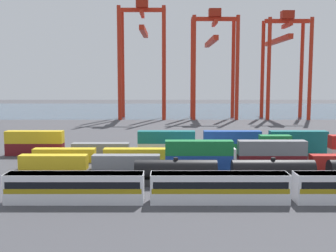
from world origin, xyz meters
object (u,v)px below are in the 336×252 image
(gantry_crane_west, at_px, (144,47))
(shipping_container_1, at_px, (127,162))
(shipping_container_20, at_px, (36,149))
(shipping_container_27, at_px, (299,149))
(shipping_container_12, at_px, (206,155))
(shipping_container_4, at_px, (273,162))
(gantry_crane_central, at_px, (214,52))
(passenger_train, at_px, (220,186))
(shipping_container_22, at_px, (102,149))
(gantry_crane_east, at_px, (285,53))
(shipping_container_25, at_px, (233,149))

(gantry_crane_west, bearing_deg, shipping_container_1, -88.37)
(gantry_crane_west, bearing_deg, shipping_container_20, -101.87)
(shipping_container_27, bearing_deg, shipping_container_12, -161.22)
(shipping_container_4, xyz_separation_m, gantry_crane_central, (0.10, 100.47, 25.85))
(shipping_container_12, height_order, gantry_crane_central, gantry_crane_central)
(passenger_train, height_order, shipping_container_22, passenger_train)
(shipping_container_1, relative_size, gantry_crane_west, 0.25)
(gantry_crane_east, bearing_deg, shipping_container_25, -111.55)
(passenger_train, xyz_separation_m, gantry_crane_east, (41.08, 120.76, 24.80))
(shipping_container_25, bearing_deg, shipping_container_27, 0.00)
(shipping_container_20, relative_size, shipping_container_25, 1.00)
(passenger_train, xyz_separation_m, shipping_container_12, (0.46, 27.28, -0.84))
(shipping_container_1, xyz_separation_m, gantry_crane_west, (-2.84, 99.42, 27.94))
(shipping_container_1, xyz_separation_m, shipping_container_22, (-6.83, 13.90, 0.00))
(shipping_container_22, xyz_separation_m, gantry_crane_west, (3.99, 85.52, 27.94))
(shipping_container_12, xyz_separation_m, shipping_container_25, (6.45, 6.95, 0.00))
(passenger_train, relative_size, gantry_crane_west, 1.17)
(gantry_crane_central, bearing_deg, shipping_container_4, -90.06)
(shipping_container_25, bearing_deg, shipping_container_12, -132.87)
(shipping_container_1, distance_m, shipping_container_4, 26.13)
(shipping_container_22, height_order, gantry_crane_central, gantry_crane_central)
(shipping_container_1, relative_size, gantry_crane_east, 0.28)
(shipping_container_25, height_order, gantry_crane_central, gantry_crane_central)
(shipping_container_22, distance_m, gantry_crane_west, 90.06)
(shipping_container_20, relative_size, gantry_crane_west, 0.25)
(passenger_train, height_order, shipping_container_25, passenger_train)
(shipping_container_20, bearing_deg, gantry_crane_central, 61.48)
(passenger_train, distance_m, shipping_container_4, 23.57)
(shipping_container_22, bearing_deg, shipping_container_20, 180.00)
(shipping_container_27, bearing_deg, gantry_crane_west, 113.94)
(shipping_container_12, height_order, shipping_container_20, same)
(gantry_crane_east, bearing_deg, shipping_container_4, -106.20)
(shipping_container_22, bearing_deg, shipping_container_4, -22.86)
(shipping_container_1, xyz_separation_m, gantry_crane_east, (55.31, 100.43, 25.65))
(shipping_container_27, xyz_separation_m, gantry_crane_east, (20.18, 86.54, 25.65))
(gantry_crane_west, bearing_deg, shipping_container_27, -66.06)
(shipping_container_22, xyz_separation_m, shipping_container_27, (41.96, 0.00, 0.00))
(shipping_container_12, bearing_deg, gantry_crane_west, 100.74)
(shipping_container_4, bearing_deg, shipping_container_25, 109.74)
(passenger_train, xyz_separation_m, shipping_container_27, (20.90, 34.22, -0.84))
(shipping_container_25, distance_m, shipping_container_27, 13.99)
(shipping_container_22, xyz_separation_m, gantry_crane_east, (62.14, 86.54, 25.65))
(shipping_container_20, bearing_deg, shipping_container_25, 0.00)
(shipping_container_1, height_order, gantry_crane_east, gantry_crane_east)
(shipping_container_1, bearing_deg, shipping_container_4, 0.00)
(passenger_train, distance_m, shipping_container_20, 49.00)
(gantry_crane_central, distance_m, gantry_crane_east, 29.08)
(passenger_train, xyz_separation_m, shipping_container_20, (-35.05, 34.22, -0.84))
(shipping_container_27, distance_m, gantry_crane_east, 92.48)
(shipping_container_25, bearing_deg, gantry_crane_east, 68.45)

